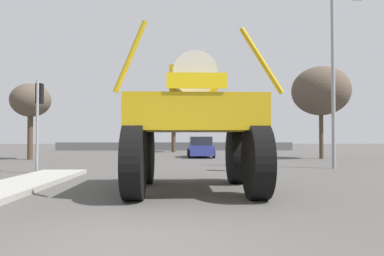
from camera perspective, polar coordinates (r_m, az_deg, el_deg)
The scene contains 10 objects.
ground_plane at distance 23.21m, azimuth -3.32°, elevation -5.08°, with size 120.00×120.00×0.00m, color #4C4947.
oversize_sprayer at distance 10.25m, azimuth 0.19°, elevation 0.87°, with size 4.00×4.98×4.19m.
sedan_ahead at distance 27.19m, azimuth 1.32°, elevation -3.05°, with size 1.91×4.12×1.52m.
traffic_signal_near_left at distance 16.58m, azimuth -22.63°, elevation 3.21°, with size 0.24×0.54×3.82m.
traffic_signal_near_right at distance 15.90m, azimuth 11.44°, elevation 2.07°, with size 0.24×0.54×3.35m.
streetlight_near_right at distance 18.98m, azimuth 21.31°, elevation 8.19°, with size 1.58×0.24×8.40m.
bare_tree_left at distance 26.58m, azimuth -23.73°, elevation 3.84°, with size 2.59×2.59×5.02m.
bare_tree_right at distance 26.89m, azimuth 19.34°, elevation 5.42°, with size 3.95×3.95×6.34m.
bare_tree_far_center at distance 36.58m, azimuth -2.86°, elevation 3.08°, with size 3.96×3.96×6.07m.
roadside_barrier at distance 41.26m, azimuth -2.64°, elevation -2.86°, with size 26.48×0.24×0.90m, color #59595B.
Camera 1 is at (0.62, -5.16, 1.47)m, focal length 34.43 mm.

